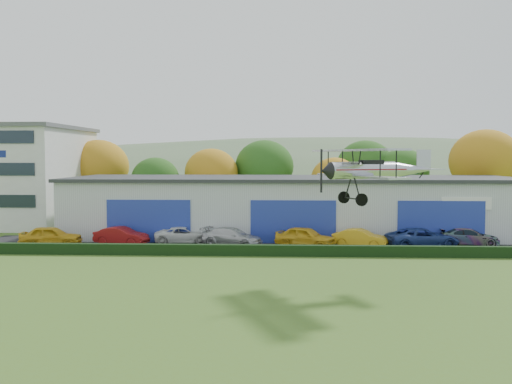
{
  "coord_description": "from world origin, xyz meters",
  "views": [
    {
      "loc": [
        4.11,
        -24.74,
        7.2
      ],
      "look_at": [
        2.48,
        10.45,
        4.99
      ],
      "focal_mm": 40.06,
      "sensor_mm": 36.0,
      "label": 1
    }
  ],
  "objects_px": {
    "car_2": "(184,235)",
    "biplane": "(373,169)",
    "car_5": "(360,238)",
    "car_3": "(232,237)",
    "car_6": "(423,238)",
    "car_1": "(121,236)",
    "car_4": "(305,237)",
    "car_0": "(51,236)",
    "car_7": "(469,237)",
    "hangar": "(292,205)"
  },
  "relations": [
    {
      "from": "car_3",
      "to": "biplane",
      "type": "xyz_separation_m",
      "value": [
        8.99,
        -12.92,
        5.74
      ]
    },
    {
      "from": "car_5",
      "to": "car_7",
      "type": "bearing_deg",
      "value": -58.76
    },
    {
      "from": "hangar",
      "to": "biplane",
      "type": "height_order",
      "value": "biplane"
    },
    {
      "from": "car_3",
      "to": "car_6",
      "type": "bearing_deg",
      "value": -69.22
    },
    {
      "from": "car_1",
      "to": "car_4",
      "type": "xyz_separation_m",
      "value": [
        14.84,
        -0.64,
        0.09
      ]
    },
    {
      "from": "car_4",
      "to": "biplane",
      "type": "distance_m",
      "value": 14.19
    },
    {
      "from": "car_1",
      "to": "car_6",
      "type": "height_order",
      "value": "car_6"
    },
    {
      "from": "car_5",
      "to": "car_7",
      "type": "relative_size",
      "value": 0.93
    },
    {
      "from": "car_0",
      "to": "car_2",
      "type": "bearing_deg",
      "value": -85.59
    },
    {
      "from": "car_5",
      "to": "car_6",
      "type": "xyz_separation_m",
      "value": [
        4.78,
        -0.23,
        0.07
      ]
    },
    {
      "from": "hangar",
      "to": "car_5",
      "type": "xyz_separation_m",
      "value": [
        5.26,
        -7.81,
        -1.89
      ]
    },
    {
      "from": "hangar",
      "to": "car_3",
      "type": "xyz_separation_m",
      "value": [
        -4.86,
        -7.77,
        -1.87
      ]
    },
    {
      "from": "car_4",
      "to": "biplane",
      "type": "relative_size",
      "value": 0.6
    },
    {
      "from": "car_3",
      "to": "car_6",
      "type": "height_order",
      "value": "car_6"
    },
    {
      "from": "car_7",
      "to": "hangar",
      "type": "bearing_deg",
      "value": 71.78
    },
    {
      "from": "car_4",
      "to": "car_6",
      "type": "xyz_separation_m",
      "value": [
        9.11,
        0.03,
        -0.03
      ]
    },
    {
      "from": "hangar",
      "to": "car_5",
      "type": "height_order",
      "value": "hangar"
    },
    {
      "from": "hangar",
      "to": "car_0",
      "type": "distance_m",
      "value": 21.13
    },
    {
      "from": "car_2",
      "to": "car_5",
      "type": "xyz_separation_m",
      "value": [
        14.24,
        -1.41,
        0.05
      ]
    },
    {
      "from": "car_7",
      "to": "biplane",
      "type": "height_order",
      "value": "biplane"
    },
    {
      "from": "car_1",
      "to": "car_2",
      "type": "distance_m",
      "value": 5.04
    },
    {
      "from": "car_7",
      "to": "biplane",
      "type": "relative_size",
      "value": 0.58
    },
    {
      "from": "car_6",
      "to": "car_4",
      "type": "bearing_deg",
      "value": 78.49
    },
    {
      "from": "biplane",
      "to": "car_5",
      "type": "bearing_deg",
      "value": 61.53
    },
    {
      "from": "car_4",
      "to": "car_0",
      "type": "bearing_deg",
      "value": 114.86
    },
    {
      "from": "car_1",
      "to": "car_3",
      "type": "bearing_deg",
      "value": -78.97
    },
    {
      "from": "car_5",
      "to": "car_0",
      "type": "bearing_deg",
      "value": 113.34
    },
    {
      "from": "car_2",
      "to": "car_7",
      "type": "height_order",
      "value": "car_7"
    },
    {
      "from": "car_2",
      "to": "car_5",
      "type": "distance_m",
      "value": 14.31
    },
    {
      "from": "car_5",
      "to": "biplane",
      "type": "relative_size",
      "value": 0.54
    },
    {
      "from": "car_5",
      "to": "car_6",
      "type": "height_order",
      "value": "car_6"
    },
    {
      "from": "car_5",
      "to": "car_1",
      "type": "bearing_deg",
      "value": 110.59
    },
    {
      "from": "car_1",
      "to": "car_6",
      "type": "bearing_deg",
      "value": -78.31
    },
    {
      "from": "car_3",
      "to": "car_6",
      "type": "relative_size",
      "value": 0.89
    },
    {
      "from": "car_4",
      "to": "car_7",
      "type": "height_order",
      "value": "car_4"
    },
    {
      "from": "car_2",
      "to": "car_3",
      "type": "relative_size",
      "value": 0.95
    },
    {
      "from": "car_3",
      "to": "car_5",
      "type": "xyz_separation_m",
      "value": [
        10.13,
        -0.04,
        -0.02
      ]
    },
    {
      "from": "car_7",
      "to": "car_2",
      "type": "bearing_deg",
      "value": 96.0
    },
    {
      "from": "car_3",
      "to": "car_5",
      "type": "bearing_deg",
      "value": -68.38
    },
    {
      "from": "car_3",
      "to": "car_1",
      "type": "bearing_deg",
      "value": 109.73
    },
    {
      "from": "hangar",
      "to": "car_3",
      "type": "distance_m",
      "value": 9.36
    },
    {
      "from": "biplane",
      "to": "car_1",
      "type": "bearing_deg",
      "value": 120.25
    },
    {
      "from": "car_1",
      "to": "car_4",
      "type": "relative_size",
      "value": 0.92
    },
    {
      "from": "car_0",
      "to": "car_6",
      "type": "relative_size",
      "value": 0.84
    },
    {
      "from": "car_7",
      "to": "car_3",
      "type": "bearing_deg",
      "value": 100.17
    },
    {
      "from": "car_6",
      "to": "hangar",
      "type": "bearing_deg",
      "value": 39.58
    },
    {
      "from": "car_2",
      "to": "biplane",
      "type": "xyz_separation_m",
      "value": [
        13.11,
        -14.3,
        5.8
      ]
    },
    {
      "from": "car_0",
      "to": "car_7",
      "type": "xyz_separation_m",
      "value": [
        33.43,
        2.21,
        -0.14
      ]
    },
    {
      "from": "car_3",
      "to": "car_7",
      "type": "height_order",
      "value": "car_3"
    },
    {
      "from": "car_3",
      "to": "car_7",
      "type": "relative_size",
      "value": 1.09
    }
  ]
}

